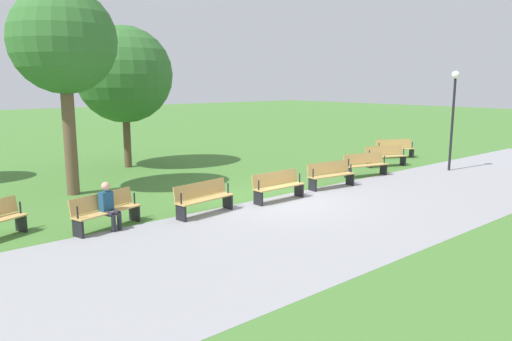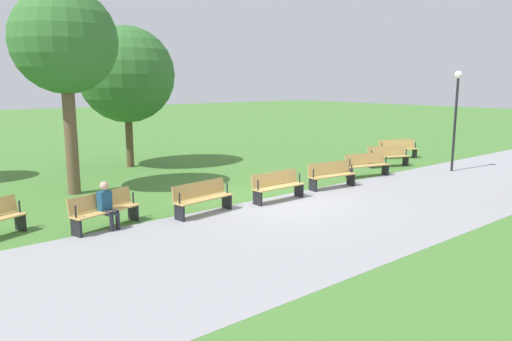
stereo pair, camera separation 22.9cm
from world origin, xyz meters
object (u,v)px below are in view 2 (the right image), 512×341
object	(u,v)px
bench_6	(104,209)
tree_1	(126,75)
bench_5	(202,197)
lamp_post	(457,102)
bench_1	(388,156)
tree_2	(64,43)
bench_4	(278,185)
bench_0	(398,148)
bench_2	(367,164)
bench_3	(331,174)
person_seated	(107,204)

from	to	relation	value
bench_6	tree_1	size ratio (longest dim) A/B	0.32
bench_5	lamp_post	xyz separation A→B (m)	(-11.66, 0.99, 2.35)
bench_1	tree_2	xyz separation A→B (m)	(12.34, -3.48, 4.37)
bench_4	bench_6	world-z (taller)	same
bench_1	bench_6	size ratio (longest dim) A/B	0.99
bench_0	bench_5	xyz separation A→B (m)	(12.90, 2.48, 0.00)
bench_2	bench_4	size ratio (longest dim) A/B	1.03
bench_3	bench_6	size ratio (longest dim) A/B	0.99
tree_1	bench_5	bearing A→B (deg)	77.44
bench_0	bench_6	bearing A→B (deg)	36.41
bench_3	bench_2	bearing A→B (deg)	-161.84
bench_0	lamp_post	world-z (taller)	lamp_post
bench_3	tree_1	size ratio (longest dim) A/B	0.32
bench_5	bench_3	bearing A→B (deg)	172.71
bench_2	bench_5	size ratio (longest dim) A/B	1.01
bench_3	person_seated	distance (m)	7.93
bench_5	person_seated	world-z (taller)	person_seated
bench_1	bench_6	distance (m)	13.13
bench_6	tree_2	bearing A→B (deg)	-114.75
bench_5	lamp_post	distance (m)	11.94
bench_3	bench_4	xyz separation A→B (m)	(2.66, 0.17, 0.00)
bench_3	bench_1	bearing A→B (deg)	-158.22
person_seated	bench_1	bearing A→B (deg)	169.66
bench_2	bench_3	xyz separation A→B (m)	(2.62, 0.50, 0.00)
bench_3	tree_2	xyz separation A→B (m)	(7.18, -4.81, 4.37)
bench_4	bench_5	distance (m)	2.67
tree_1	person_seated	bearing A→B (deg)	61.06
bench_3	person_seated	size ratio (longest dim) A/B	1.58
person_seated	bench_0	bearing A→B (deg)	173.19
lamp_post	person_seated	bearing A→B (deg)	-5.42
bench_2	tree_1	world-z (taller)	tree_1
bench_1	bench_5	distance (m)	10.57
bench_6	person_seated	xyz separation A→B (m)	(-0.03, 0.14, 0.16)
person_seated	tree_1	bearing A→B (deg)	-133.52
person_seated	tree_1	world-z (taller)	tree_1
bench_6	bench_3	bearing A→B (deg)	161.79
bench_1	bench_4	distance (m)	7.96
bench_4	lamp_post	distance (m)	9.34
bench_2	bench_5	world-z (taller)	same
bench_0	bench_1	world-z (taller)	same
person_seated	bench_4	bearing A→B (deg)	159.66
bench_2	bench_0	bearing A→B (deg)	-143.67
bench_3	lamp_post	bearing A→B (deg)	178.39
bench_1	tree_2	bearing A→B (deg)	6.14
bench_0	bench_2	distance (m)	5.32
person_seated	lamp_post	distance (m)	14.49
bench_4	bench_1	bearing A→B (deg)	-169.13
bench_0	bench_4	bearing A→B (deg)	43.66
person_seated	bench_5	bearing A→B (deg)	157.48
tree_1	bench_0	bearing A→B (deg)	151.44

